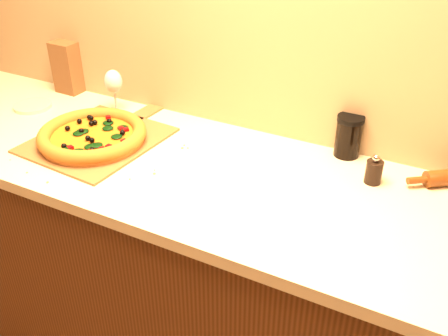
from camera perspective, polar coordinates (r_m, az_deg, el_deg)
cabinet at (r=1.86m, az=-0.45°, el=-13.05°), size 2.80×0.65×0.86m
countertop at (r=1.57m, az=-0.52°, el=-1.27°), size 2.84×0.68×0.04m
pizza_peel at (r=1.81m, az=-13.88°, el=3.35°), size 0.42×0.61×0.01m
pizza at (r=1.78m, az=-14.80°, el=3.65°), size 0.37×0.37×0.05m
bottle_cap at (r=1.73m, az=-17.53°, el=1.37°), size 0.03×0.03×0.01m
pepper_grinder at (r=1.57m, az=16.76°, el=-0.35°), size 0.05×0.05×0.10m
wine_glass at (r=1.96m, az=-12.53°, el=9.49°), size 0.07×0.07×0.17m
paper_bag at (r=2.22m, az=-17.42°, el=10.94°), size 0.11×0.09×0.21m
dark_jar at (r=1.68m, az=14.04°, el=3.57°), size 0.09×0.09×0.14m
side_plate at (r=2.14m, az=-21.02°, el=6.64°), size 0.16×0.16×0.01m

